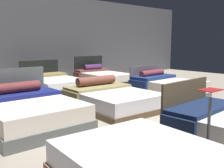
% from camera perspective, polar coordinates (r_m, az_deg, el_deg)
% --- Properties ---
extents(ground_plane, '(18.00, 18.00, 0.02)m').
position_cam_1_polar(ground_plane, '(6.09, 2.65, -6.06)').
color(ground_plane, gray).
extents(showroom_back_wall, '(18.00, 0.06, 3.50)m').
position_cam_1_polar(showroom_back_wall, '(10.64, -18.41, 9.46)').
color(showroom_back_wall, '#47474C').
rests_on(showroom_back_wall, ground_plane).
extents(bed_3, '(1.74, 2.03, 1.04)m').
position_cam_1_polar(bed_3, '(5.20, -17.89, -5.83)').
color(bed_3, '#545856').
rests_on(bed_3, ground_plane).
extents(bed_4, '(1.76, 2.19, 0.72)m').
position_cam_1_polar(bed_4, '(6.32, 0.00, -3.24)').
color(bed_4, brown).
rests_on(bed_4, ground_plane).
extents(bed_5, '(1.63, 2.00, 0.88)m').
position_cam_1_polar(bed_5, '(7.92, 11.90, -0.66)').
color(bed_5, '#554F56').
rests_on(bed_5, ground_plane).
extents(bed_7, '(1.67, 2.16, 0.96)m').
position_cam_1_polar(bed_7, '(8.88, -12.79, 0.05)').
color(bed_7, black).
rests_on(bed_7, ground_plane).
extents(bed_8, '(1.54, 2.11, 1.05)m').
position_cam_1_polar(bed_8, '(10.00, -2.15, 1.37)').
color(bed_8, black).
rests_on(bed_8, ground_plane).
extents(price_sign, '(0.28, 0.24, 1.00)m').
position_cam_1_polar(price_sign, '(3.57, 20.24, -10.88)').
color(price_sign, '#3F3F44').
rests_on(price_sign, ground_plane).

